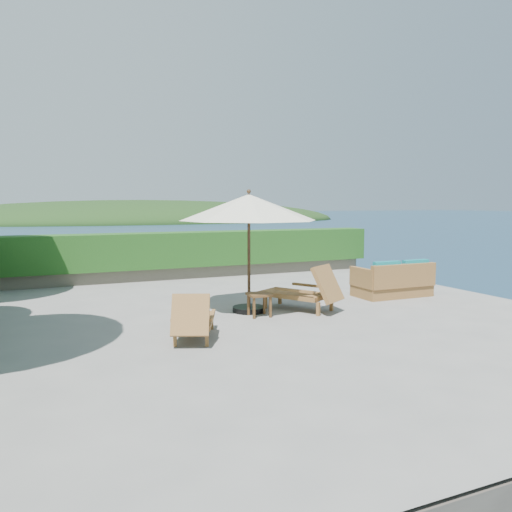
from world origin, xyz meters
name	(u,v)px	position (x,y,z in m)	size (l,w,h in m)	color
ground	(259,317)	(0.00, 0.00, 0.00)	(12.00, 12.00, 0.00)	gray
foundation	(259,394)	(0.00, 0.00, -1.55)	(12.00, 12.00, 3.00)	#60574C
ocean	(258,464)	(0.00, 0.00, -3.00)	(600.00, 600.00, 0.00)	#142F3E
offshore_island	(142,221)	(25.00, 140.00, -3.00)	(126.00, 57.60, 12.60)	black
planter_wall_far	(181,272)	(0.00, 5.60, 0.18)	(12.00, 0.60, 0.36)	#6F6858
hedge_far	(181,249)	(0.00, 5.60, 0.85)	(12.40, 0.90, 1.00)	#113E12
patio_umbrella	(249,209)	(0.02, 0.52, 2.09)	(3.35, 3.35, 2.47)	black
lounge_left	(194,319)	(-1.61, -1.04, 0.34)	(1.08, 1.52, 0.81)	#976437
lounge_right	(305,291)	(1.11, 0.17, 0.40)	(1.45, 1.78, 0.96)	#976437
side_table	(259,297)	(0.04, 0.05, 0.38)	(0.46, 0.46, 0.46)	brown
wicker_loveseat	(394,282)	(3.80, 0.68, 0.34)	(1.81, 0.93, 0.88)	#976437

